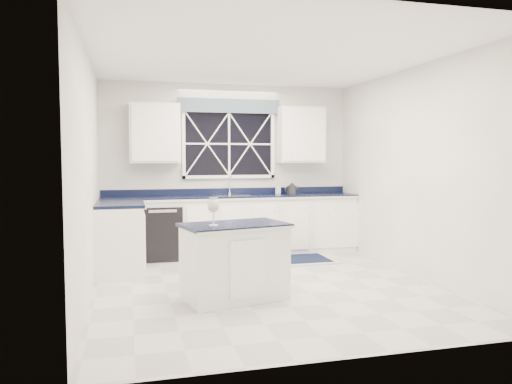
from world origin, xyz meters
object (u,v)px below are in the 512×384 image
object	(u,v)px
wine_glass	(213,206)
faucet	(230,185)
dishwasher	(162,232)
island	(235,261)
kettle	(292,189)
soap_bottle	(278,188)

from	to	relation	value
wine_glass	faucet	bearing A→B (deg)	74.87
faucet	dishwasher	bearing A→B (deg)	-169.98
island	wine_glass	bearing A→B (deg)	-166.61
kettle	wine_glass	size ratio (longest dim) A/B	0.87
island	soap_bottle	size ratio (longest dim) A/B	6.58
kettle	faucet	bearing A→B (deg)	156.80
dishwasher	faucet	size ratio (longest dim) A/B	2.72
faucet	wine_glass	world-z (taller)	faucet
kettle	soap_bottle	bearing A→B (deg)	134.13
faucet	island	world-z (taller)	faucet
dishwasher	island	bearing A→B (deg)	-75.47
dishwasher	kettle	xyz separation A→B (m)	(2.10, 0.07, 0.62)
wine_glass	soap_bottle	distance (m)	3.09
faucet	island	distance (m)	2.71
kettle	island	bearing A→B (deg)	-137.00
dishwasher	island	xyz separation A→B (m)	(0.62, -2.39, 0.00)
dishwasher	soap_bottle	world-z (taller)	soap_bottle
dishwasher	wine_glass	size ratio (longest dim) A/B	2.75
faucet	wine_glass	size ratio (longest dim) A/B	1.01
wine_glass	dishwasher	bearing A→B (deg)	98.39
island	soap_bottle	xyz separation A→B (m)	(1.28, 2.57, 0.62)
island	wine_glass	xyz separation A→B (m)	(-0.25, -0.12, 0.62)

